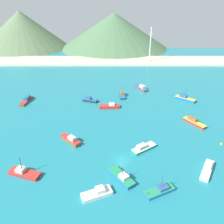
# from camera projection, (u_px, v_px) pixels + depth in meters

# --- Properties ---
(ground) EXTENTS (260.00, 280.00, 0.50)m
(ground) POSITION_uv_depth(u_px,v_px,m) (119.00, 117.00, 102.31)
(ground) COLOR teal
(fishing_boat_0) EXTENTS (10.40, 6.00, 6.51)m
(fishing_boat_0) POSITION_uv_depth(u_px,v_px,m) (24.00, 173.00, 69.17)
(fishing_boat_0) COLOR red
(fishing_boat_0) RESTS_ON ground
(fishing_boat_1) EXTENTS (9.66, 8.41, 6.41)m
(fishing_boat_1) POSITION_uv_depth(u_px,v_px,m) (185.00, 98.00, 116.72)
(fishing_boat_1) COLOR #1E5BA8
(fishing_boat_1) RESTS_ON ground
(fishing_boat_2) EXTENTS (9.19, 6.42, 5.85)m
(fishing_boat_2) POSITION_uv_depth(u_px,v_px,m) (160.00, 190.00, 63.32)
(fishing_boat_2) COLOR #1E5BA8
(fishing_boat_2) RESTS_ON ground
(fishing_boat_3) EXTENTS (8.14, 4.93, 2.66)m
(fishing_boat_3) POSITION_uv_depth(u_px,v_px,m) (89.00, 100.00, 115.46)
(fishing_boat_3) COLOR #232328
(fishing_boat_3) RESTS_ON ground
(fishing_boat_4) EXTENTS (9.73, 3.70, 2.19)m
(fishing_boat_4) POSITION_uv_depth(u_px,v_px,m) (109.00, 106.00, 109.29)
(fishing_boat_4) COLOR red
(fishing_boat_4) RESTS_ON ground
(fishing_boat_5) EXTENTS (7.00, 11.07, 2.59)m
(fishing_boat_5) POSITION_uv_depth(u_px,v_px,m) (141.00, 87.00, 130.23)
(fishing_boat_5) COLOR red
(fishing_boat_5) RESTS_ON ground
(fishing_boat_6) EXTENTS (3.84, 11.30, 2.44)m
(fishing_boat_6) POSITION_uv_depth(u_px,v_px,m) (26.00, 100.00, 115.21)
(fishing_boat_6) COLOR brown
(fishing_boat_6) RESTS_ON ground
(fishing_boat_7) EXTENTS (8.26, 9.63, 4.86)m
(fishing_boat_7) POSITION_uv_depth(u_px,v_px,m) (121.00, 177.00, 67.62)
(fishing_boat_7) COLOR #1E5BA8
(fishing_boat_7) RESTS_ON ground
(fishing_boat_8) EXTENTS (7.15, 9.50, 2.70)m
(fishing_boat_8) POSITION_uv_depth(u_px,v_px,m) (207.00, 169.00, 70.43)
(fishing_boat_8) COLOR silver
(fishing_boat_8) RESTS_ON ground
(fishing_boat_9) EXTENTS (9.38, 7.69, 2.35)m
(fishing_boat_9) POSITION_uv_depth(u_px,v_px,m) (143.00, 148.00, 80.18)
(fishing_boat_9) COLOR #198466
(fishing_boat_9) RESTS_ON ground
(fishing_boat_11) EXTENTS (8.55, 8.19, 2.78)m
(fishing_boat_11) POSITION_uv_depth(u_px,v_px,m) (70.00, 140.00, 84.23)
(fishing_boat_11) COLOR brown
(fishing_boat_11) RESTS_ON ground
(fishing_boat_13) EXTENTS (9.08, 6.23, 2.39)m
(fishing_boat_13) POSITION_uv_depth(u_px,v_px,m) (97.00, 193.00, 62.17)
(fishing_boat_13) COLOR silver
(fishing_boat_13) RESTS_ON ground
(fishing_boat_14) EXTENTS (3.13, 8.13, 6.14)m
(fishing_boat_14) POSITION_uv_depth(u_px,v_px,m) (122.00, 95.00, 121.03)
(fishing_boat_14) COLOR #232328
(fishing_boat_14) RESTS_ON ground
(fishing_boat_15) EXTENTS (7.76, 9.79, 2.67)m
(fishing_boat_15) POSITION_uv_depth(u_px,v_px,m) (194.00, 122.00, 95.90)
(fishing_boat_15) COLOR red
(fishing_boat_15) RESTS_ON ground
(buoy_0) EXTENTS (0.88, 0.88, 0.88)m
(buoy_0) POSITION_uv_depth(u_px,v_px,m) (221.00, 144.00, 83.35)
(buoy_0) COLOR gold
(buoy_0) RESTS_ON ground
(beach_strip) EXTENTS (247.00, 25.99, 1.20)m
(beach_strip) POSITION_uv_depth(u_px,v_px,m) (116.00, 61.00, 181.61)
(beach_strip) COLOR beige
(beach_strip) RESTS_ON ground
(hill_west) EXTENTS (86.49, 86.49, 34.03)m
(hill_west) POSITION_uv_depth(u_px,v_px,m) (21.00, 30.00, 219.26)
(hill_west) COLOR #56704C
(hill_west) RESTS_ON ground
(hill_central) EXTENTS (104.68, 104.68, 32.10)m
(hill_central) POSITION_uv_depth(u_px,v_px,m) (114.00, 30.00, 221.50)
(hill_central) COLOR #476B47
(hill_central) RESTS_ON ground
(radio_tower) EXTENTS (2.65, 2.12, 26.49)m
(radio_tower) POSITION_uv_depth(u_px,v_px,m) (150.00, 45.00, 173.12)
(radio_tower) COLOR silver
(radio_tower) RESTS_ON ground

